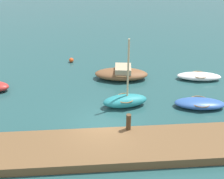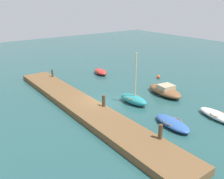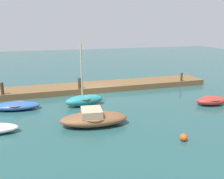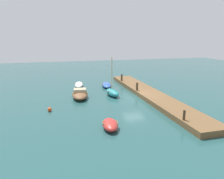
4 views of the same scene
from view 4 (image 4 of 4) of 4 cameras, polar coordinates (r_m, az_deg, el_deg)
ground_plane at (r=26.90m, az=5.72°, el=-2.16°), size 84.00×84.00×0.00m
dock_platform at (r=27.64m, az=9.87°, el=-1.28°), size 23.46×2.91×0.54m
rowboat_white at (r=33.09m, az=-8.59°, el=1.29°), size 3.64×1.67×0.57m
rowboat_blue at (r=32.46m, az=-1.39°, el=1.21°), size 3.55×1.83×0.58m
motorboat_brown at (r=26.96m, az=-8.32°, el=-1.16°), size 4.44×2.30×1.10m
rowboat_teal at (r=27.55m, az=0.09°, el=-0.70°), size 3.16×1.55×4.81m
dinghy_red at (r=18.01m, az=-0.49°, el=-9.06°), size 2.64×1.53×0.69m
mooring_post_west at (r=19.23m, az=18.23°, el=-6.32°), size 0.21×0.21×0.86m
mooring_post_mid_west at (r=28.24m, az=6.51°, el=0.77°), size 0.28×0.28×1.01m
mooring_post_mid_east at (r=34.20m, az=2.53°, el=3.13°), size 0.27×0.27×1.03m
marker_buoy at (r=22.82m, az=-15.89°, el=-5.00°), size 0.42×0.42×0.42m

